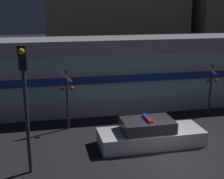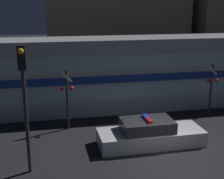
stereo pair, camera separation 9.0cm
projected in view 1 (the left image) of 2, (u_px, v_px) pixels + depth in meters
name	position (u px, v px, depth m)	size (l,w,h in m)	color
ground_plane	(174.00, 162.00, 13.23)	(120.00, 120.00, 0.00)	black
train	(82.00, 75.00, 19.19)	(23.90, 2.98, 4.49)	#B7BABF
police_car	(150.00, 134.00, 14.77)	(5.00, 1.82, 1.39)	silver
crossing_signal_near	(211.00, 86.00, 18.29)	(0.73, 0.30, 3.12)	#2D2D33
crossing_signal_far	(67.00, 96.00, 16.24)	(0.73, 0.30, 3.24)	#2D2D33
traffic_light_corner	(25.00, 90.00, 11.54)	(0.30, 0.46, 5.06)	#2D2D33
building_left	(115.00, 33.00, 26.17)	(11.39, 4.57, 8.25)	brown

